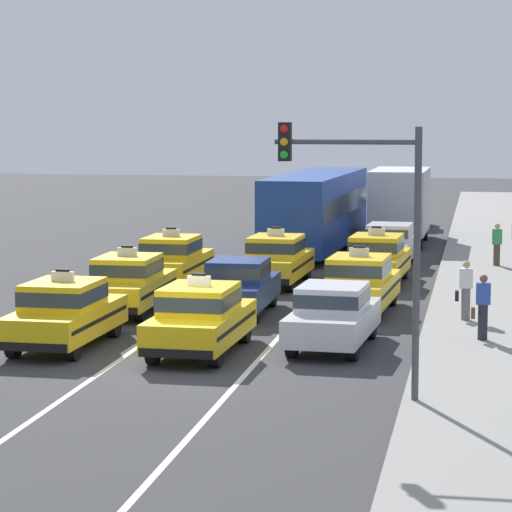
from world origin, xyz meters
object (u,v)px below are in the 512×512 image
object	(u,v)px
taxi_left_second	(128,283)
pedestrian_mid_block	(497,244)
sedan_center_second	(239,285)
sedan_right_nearest	(333,314)
taxi_left_nearest	(65,312)
taxi_center_third	(276,259)
pedestrian_by_storefront	(483,307)
taxi_right_third	(377,258)
traffic_light_pole	(368,213)
sedan_center_fifth	(340,214)
sedan_right_fourth	(390,243)
box_truck_right_fifth	(401,203)
taxi_left_third	(172,260)
taxi_right_second	(359,283)
pedestrian_near_crosswalk	(466,290)
sedan_right_sixth	(410,210)
taxi_center_nearest	(200,317)
bus_center_fourth	(316,208)

from	to	relation	value
taxi_left_second	pedestrian_mid_block	world-z (taller)	taxi_left_second
sedan_center_second	sedan_right_nearest	distance (m)	5.65
taxi_left_nearest	taxi_center_third	xyz separation A→B (m)	(3.33, 11.71, 0.00)
sedan_center_second	sedan_right_nearest	xyz separation A→B (m)	(3.26, -4.62, 0.00)
taxi_center_third	pedestrian_by_storefront	xyz separation A→B (m)	(6.76, -9.63, 0.09)
taxi_right_third	traffic_light_pole	size ratio (longest dim) A/B	0.83
sedan_center_fifth	sedan_right_nearest	bearing A→B (deg)	-83.84
sedan_right_fourth	pedestrian_by_storefront	world-z (taller)	pedestrian_by_storefront
box_truck_right_fifth	taxi_left_third	bearing A→B (deg)	-114.48
sedan_center_fifth	sedan_right_nearest	world-z (taller)	same
sedan_right_nearest	taxi_right_third	world-z (taller)	taxi_right_third
taxi_right_second	pedestrian_near_crosswalk	bearing A→B (deg)	-26.28
sedan_right_nearest	taxi_right_second	bearing A→B (deg)	88.76
taxi_left_nearest	pedestrian_by_storefront	xyz separation A→B (m)	(10.09, 2.08, 0.09)
taxi_center_third	pedestrian_near_crosswalk	size ratio (longest dim) A/B	2.86
sedan_center_second	taxi_center_third	world-z (taller)	taxi_center_third
taxi_left_second	box_truck_right_fifth	distance (m)	21.11
sedan_right_sixth	taxi_center_nearest	bearing A→B (deg)	-95.29
sedan_center_second	box_truck_right_fifth	xyz separation A→B (m)	(3.32, 19.71, 0.93)
sedan_right_nearest	pedestrian_by_storefront	bearing A→B (deg)	15.38
taxi_left_second	box_truck_right_fifth	world-z (taller)	box_truck_right_fifth
sedan_right_nearest	taxi_right_third	bearing A→B (deg)	89.48
taxi_right_second	sedan_right_nearest	bearing A→B (deg)	-91.24
taxi_center_third	bus_center_fourth	distance (m)	9.79
taxi_right_second	taxi_left_nearest	bearing A→B (deg)	-135.53
taxi_center_nearest	pedestrian_near_crosswalk	xyz separation A→B (m)	(6.19, 5.13, 0.08)
taxi_center_third	taxi_right_second	world-z (taller)	same
taxi_center_third	pedestrian_by_storefront	world-z (taller)	taxi_center_third
taxi_center_third	pedestrian_near_crosswalk	bearing A→B (deg)	-46.86
taxi_left_nearest	sedan_right_fourth	distance (m)	18.80
pedestrian_mid_block	pedestrian_near_crosswalk	bearing A→B (deg)	-94.48
taxi_right_second	traffic_light_pole	size ratio (longest dim) A/B	0.83
bus_center_fourth	sedan_right_sixth	size ratio (longest dim) A/B	2.62
taxi_right_third	taxi_left_third	bearing A→B (deg)	-166.44
sedan_center_second	sedan_center_fifth	bearing A→B (deg)	89.76
taxi_left_second	bus_center_fourth	bearing A→B (deg)	78.47
taxi_left_nearest	sedan_right_sixth	size ratio (longest dim) A/B	1.07
pedestrian_mid_block	taxi_right_third	bearing A→B (deg)	-130.73
traffic_light_pole	taxi_left_nearest	bearing A→B (deg)	149.13
sedan_center_second	pedestrian_by_storefront	world-z (taller)	pedestrian_by_storefront
taxi_left_second	box_truck_right_fifth	size ratio (longest dim) A/B	0.66
taxi_left_third	taxi_right_third	xyz separation A→B (m)	(6.63, 1.60, 0.00)
sedan_right_sixth	taxi_right_second	bearing A→B (deg)	-89.78
taxi_right_second	sedan_right_fourth	bearing A→B (deg)	89.74
taxi_center_third	sedan_right_sixth	bearing A→B (deg)	81.49
box_truck_right_fifth	taxi_center_third	bearing A→B (deg)	-103.26
sedan_center_fifth	taxi_left_third	bearing A→B (deg)	-99.87
taxi_center_third	taxi_left_nearest	bearing A→B (deg)	-105.85
taxi_right_second	taxi_left_second	bearing A→B (deg)	-170.18
sedan_center_fifth	pedestrian_mid_block	world-z (taller)	pedestrian_mid_block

